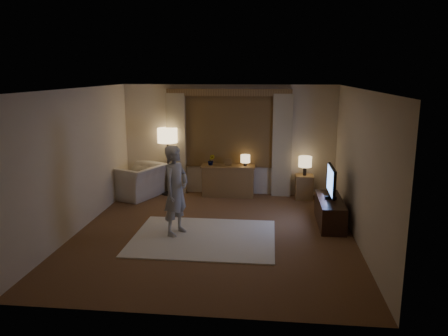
# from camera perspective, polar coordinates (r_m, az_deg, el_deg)

# --- Properties ---
(room) EXTENTS (5.04, 5.54, 2.64)m
(room) POSITION_cam_1_polar(r_m,az_deg,el_deg) (8.14, -0.89, 1.50)
(room) COLOR brown
(room) RESTS_ON ground
(rug) EXTENTS (2.50, 2.00, 0.02)m
(rug) POSITION_cam_1_polar(r_m,az_deg,el_deg) (7.84, -2.66, -9.05)
(rug) COLOR beige
(rug) RESTS_ON floor
(sideboard) EXTENTS (1.20, 0.40, 0.70)m
(sideboard) POSITION_cam_1_polar(r_m,az_deg,el_deg) (10.30, 0.55, -1.78)
(sideboard) COLOR brown
(sideboard) RESTS_ON floor
(picture_frame) EXTENTS (0.16, 0.02, 0.20)m
(picture_frame) POSITION_cam_1_polar(r_m,az_deg,el_deg) (10.19, 0.55, 0.67)
(picture_frame) COLOR brown
(picture_frame) RESTS_ON sideboard
(plant) EXTENTS (0.17, 0.13, 0.30)m
(plant) POSITION_cam_1_polar(r_m,az_deg,el_deg) (10.23, -1.68, 0.99)
(plant) COLOR #999999
(plant) RESTS_ON sideboard
(table_lamp_sideboard) EXTENTS (0.22, 0.22, 0.30)m
(table_lamp_sideboard) POSITION_cam_1_polar(r_m,az_deg,el_deg) (10.14, 2.80, 1.16)
(table_lamp_sideboard) COLOR black
(table_lamp_sideboard) RESTS_ON sideboard
(floor_lamp) EXTENTS (0.47, 0.47, 1.60)m
(floor_lamp) POSITION_cam_1_polar(r_m,az_deg,el_deg) (10.34, -7.40, 3.77)
(floor_lamp) COLOR black
(floor_lamp) RESTS_ON floor
(armchair) EXTENTS (1.39, 1.47, 0.76)m
(armchair) POSITION_cam_1_polar(r_m,az_deg,el_deg) (10.43, -11.19, -1.67)
(armchair) COLOR beige
(armchair) RESTS_ON floor
(side_table) EXTENTS (0.40, 0.40, 0.56)m
(side_table) POSITION_cam_1_polar(r_m,az_deg,el_deg) (10.25, 10.42, -2.46)
(side_table) COLOR brown
(side_table) RESTS_ON floor
(table_lamp_side) EXTENTS (0.30, 0.30, 0.44)m
(table_lamp_side) POSITION_cam_1_polar(r_m,az_deg,el_deg) (10.12, 10.55, 0.75)
(table_lamp_side) COLOR black
(table_lamp_side) RESTS_ON side_table
(tv_stand) EXTENTS (0.45, 1.40, 0.50)m
(tv_stand) POSITION_cam_1_polar(r_m,az_deg,el_deg) (8.68, 13.65, -5.55)
(tv_stand) COLOR black
(tv_stand) RESTS_ON floor
(tv) EXTENTS (0.22, 0.88, 0.64)m
(tv) POSITION_cam_1_polar(r_m,az_deg,el_deg) (8.52, 13.84, -1.70)
(tv) COLOR black
(tv) RESTS_ON tv_stand
(person) EXTENTS (0.58, 0.69, 1.61)m
(person) POSITION_cam_1_polar(r_m,az_deg,el_deg) (7.79, -6.30, -2.93)
(person) COLOR gray
(person) RESTS_ON rug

